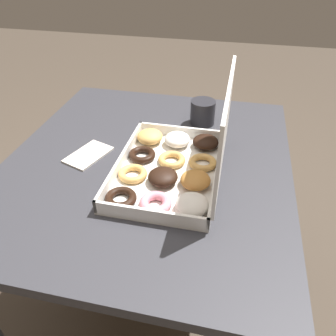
{
  "coord_description": "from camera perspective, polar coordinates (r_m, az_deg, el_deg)",
  "views": [
    {
      "loc": [
        0.77,
        0.23,
        1.31
      ],
      "look_at": [
        0.05,
        0.07,
        0.76
      ],
      "focal_mm": 35.0,
      "sensor_mm": 36.0,
      "label": 1
    }
  ],
  "objects": [
    {
      "name": "donut_box",
      "position": [
        0.9,
        1.98,
        1.28
      ],
      "size": [
        0.4,
        0.29,
        0.28
      ],
      "color": "silver",
      "rests_on": "dining_table"
    },
    {
      "name": "dining_table",
      "position": [
        1.05,
        -3.33,
        -3.83
      ],
      "size": [
        0.94,
        0.84,
        0.74
      ],
      "color": "#2D2D33",
      "rests_on": "ground_plane"
    },
    {
      "name": "paper_napkin",
      "position": [
        1.03,
        -13.68,
        2.27
      ],
      "size": [
        0.16,
        0.13,
        0.01
      ],
      "color": "silver",
      "rests_on": "dining_table"
    },
    {
      "name": "coffee_mug",
      "position": [
        1.16,
        6.06,
        9.69
      ],
      "size": [
        0.09,
        0.09,
        0.08
      ],
      "color": "#232328",
      "rests_on": "dining_table"
    },
    {
      "name": "ground_plane",
      "position": [
        1.53,
        -2.45,
        -21.91
      ],
      "size": [
        8.0,
        8.0,
        0.0
      ],
      "primitive_type": "plane",
      "color": "#42382D"
    }
  ]
}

